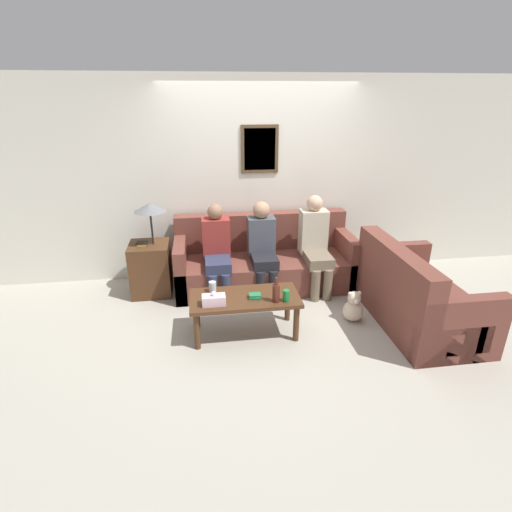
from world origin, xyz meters
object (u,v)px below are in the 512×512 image
Objects in this scene: person_left at (217,249)px; person_right at (315,242)px; couch_side at (416,298)px; teddy_bear at (353,308)px; coffee_table at (245,302)px; drinking_glass at (213,287)px; person_middle at (263,245)px; couch_main at (264,262)px; wine_bottle at (276,293)px.

person_right is (1.24, -0.02, 0.03)m from person_left.
person_right is at bearing 39.98° from couch_side.
couch_side is 4.31× the size of teddy_bear.
coffee_table is 0.38m from drinking_glass.
drinking_glass reaches higher than coffee_table.
person_middle reaches higher than teddy_bear.
person_right is (0.62, -0.20, 0.33)m from couch_main.
person_middle is (-0.05, -0.16, 0.30)m from couch_main.
coffee_table is 10.03× the size of drinking_glass.
person_left reaches higher than teddy_bear.
drinking_glass is 1.55m from person_right.
couch_main is 2.02× the size of person_left.
person_left is at bearing 103.18° from coffee_table.
person_right is at bearing 30.95° from drinking_glass.
wine_bottle is (0.30, -0.15, 0.16)m from coffee_table.
person_middle is at bearing 134.34° from teddy_bear.
couch_side is at bearing -26.27° from person_left.
person_left reaches higher than wine_bottle.
couch_main is 0.73m from person_right.
couch_side is 13.70× the size of drinking_glass.
couch_side is 1.87m from person_middle.
coffee_table is 0.99× the size of person_middle.
coffee_table is at bearing -76.82° from person_left.
person_right reaches higher than couch_side.
drinking_glass is at bearing -128.41° from person_middle.
couch_side is 5.82× the size of wine_bottle.
person_right reaches higher than coffee_table.
couch_main is 1.90× the size of person_right.
couch_main is 1.91m from couch_side.
person_right is (0.67, -0.04, 0.02)m from person_middle.
teddy_bear is at bearing 14.56° from wine_bottle.
wine_bottle is at bearing -122.83° from person_right.
wine_bottle is 1.32m from person_right.
person_right is (1.33, 0.80, 0.14)m from drinking_glass.
couch_main reaches higher than wine_bottle.
person_middle is (0.66, 0.84, 0.12)m from drinking_glass.
drinking_glass is (-2.18, 0.22, 0.19)m from couch_side.
person_right reaches higher than teddy_bear.
teddy_bear is at bearing -31.17° from person_left.
person_left reaches higher than couch_main.
couch_main reaches higher than coffee_table.
person_left is at bearing 179.27° from person_right.
teddy_bear is at bearing 76.55° from couch_side.
drinking_glass is at bearing 153.51° from wine_bottle.
person_middle is (-1.52, 1.05, 0.30)m from couch_side.
wine_bottle is 0.22× the size of person_right.
person_middle is 3.19× the size of teddy_bear.
person_middle is (0.05, 1.14, 0.07)m from wine_bottle.
drinking_glass is at bearing -125.38° from couch_main.
person_middle is (0.34, 0.99, 0.23)m from coffee_table.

